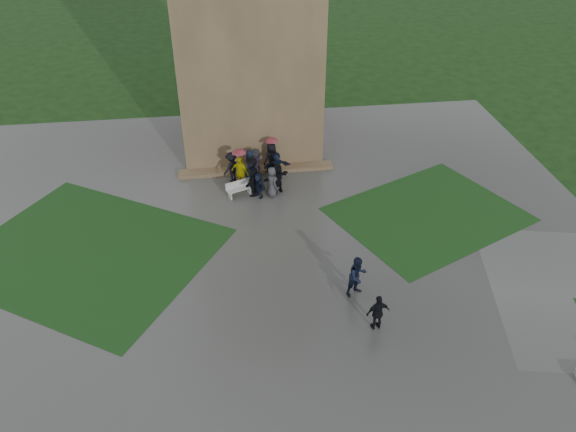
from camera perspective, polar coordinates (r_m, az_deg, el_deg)
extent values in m
plane|color=black|center=(24.39, -1.18, -7.94)|extent=(120.00, 120.00, 0.00)
cube|color=#3C3C39|center=(25.88, -1.68, -4.95)|extent=(34.00, 34.00, 0.02)
cube|color=#123412|center=(28.18, -19.61, -3.50)|extent=(14.10, 13.46, 0.01)
cube|color=#123412|center=(30.02, 14.05, 0.17)|extent=(11.12, 10.15, 0.01)
cube|color=brown|center=(32.89, -3.26, 4.72)|extent=(9.00, 0.80, 0.22)
cube|color=#BCBCB7|center=(30.54, -4.96, 2.76)|extent=(1.49, 0.92, 0.06)
cube|color=#BCBCB7|center=(30.47, -5.91, 2.13)|extent=(0.21, 0.38, 0.40)
cube|color=#BCBCB7|center=(30.85, -3.97, 2.68)|extent=(0.21, 0.38, 0.40)
cube|color=#BCBCB7|center=(30.59, -5.14, 3.28)|extent=(1.35, 0.56, 0.38)
imported|color=black|center=(31.28, -1.57, 4.42)|extent=(0.89, 0.52, 1.49)
imported|color=black|center=(31.78, -1.16, 5.12)|extent=(1.60, 0.77, 1.66)
imported|color=black|center=(32.24, -1.67, 5.85)|extent=(1.14, 1.01, 1.94)
imported|color=#3A393E|center=(31.92, -3.30, 5.38)|extent=(0.82, 1.76, 1.83)
imported|color=black|center=(31.86, -3.85, 5.24)|extent=(0.94, 1.05, 1.78)
imported|color=black|center=(31.65, -5.73, 4.96)|extent=(1.28, 1.21, 1.80)
imported|color=#C3B70B|center=(30.94, -4.89, 4.40)|extent=(1.29, 1.21, 1.93)
imported|color=black|center=(30.39, -3.57, 3.59)|extent=(1.00, 1.66, 1.69)
imported|color=black|center=(30.21, -3.02, 3.16)|extent=(1.16, 1.40, 1.47)
imported|color=#3A393E|center=(30.21, -1.66, 3.49)|extent=(0.86, 1.00, 1.73)
imported|color=black|center=(30.45, -1.09, 3.81)|extent=(1.71, 1.37, 1.77)
imported|color=#CC5467|center=(30.40, -4.99, 6.22)|extent=(0.77, 0.77, 0.68)
imported|color=#512D7C|center=(29.58, -3.09, 5.22)|extent=(0.92, 0.92, 0.84)
imported|color=black|center=(29.83, -3.64, 5.40)|extent=(0.69, 0.69, 0.61)
imported|color=#CC5467|center=(31.76, -1.70, 7.45)|extent=(0.74, 0.74, 0.65)
imported|color=black|center=(23.96, 7.08, -6.09)|extent=(1.06, 0.88, 1.90)
imported|color=black|center=(22.64, 9.13, -9.65)|extent=(1.04, 0.69, 1.65)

